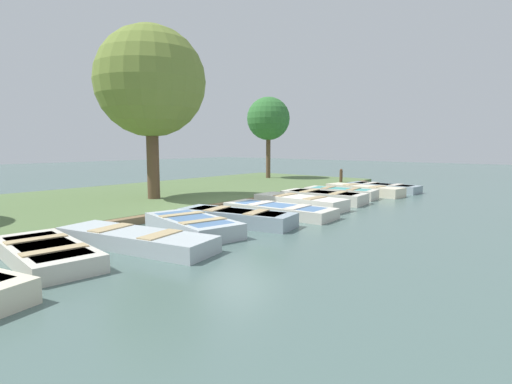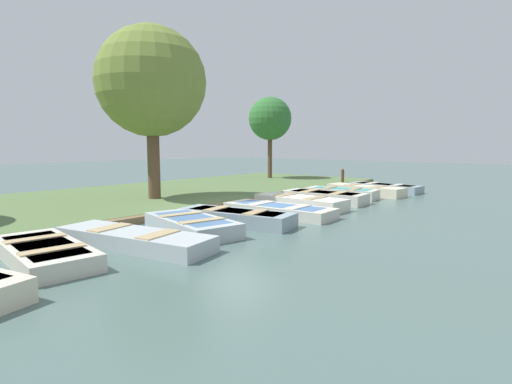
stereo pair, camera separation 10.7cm
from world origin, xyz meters
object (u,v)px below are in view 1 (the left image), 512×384
Objects in this scene: rowboat_1 at (46,253)px; park_tree_center at (268,119)px; rowboat_4 at (236,217)px; rowboat_9 at (364,190)px; rowboat_3 at (192,225)px; rowboat_10 at (383,187)px; rowboat_5 at (279,210)px; mooring_post_far at (341,177)px; rowboat_2 at (135,239)px; rowboat_7 at (324,197)px; rowboat_8 at (341,193)px; rowboat_6 at (300,202)px; park_tree_left at (151,82)px.

park_tree_center reaches higher than rowboat_1.
rowboat_9 is (-0.20, 8.16, 0.00)m from rowboat_4.
rowboat_3 is 1.42m from rowboat_4.
rowboat_10 is (0.15, 1.65, -0.02)m from rowboat_9.
rowboat_10 is (-0.10, 8.00, 0.01)m from rowboat_5.
rowboat_4 is at bearing 92.73° from rowboat_1.
rowboat_9 is 3.79× the size of mooring_post_far.
rowboat_2 is at bearing -62.03° from park_tree_center.
park_tree_center is (-7.16, 8.54, 3.37)m from rowboat_5.
rowboat_1 is at bearing -96.61° from rowboat_5.
rowboat_3 is (-0.14, 1.66, 0.02)m from rowboat_2.
rowboat_3 reaches higher than rowboat_1.
rowboat_7 is 1.57m from rowboat_8.
rowboat_9 reaches higher than rowboat_4.
park_tree_center reaches higher than rowboat_10.
rowboat_4 is 6.62m from rowboat_8.
rowboat_6 is at bearing -92.51° from rowboat_7.
rowboat_5 is at bearing 99.03° from rowboat_3.
rowboat_4 is at bearing -9.73° from park_tree_left.
rowboat_1 is 0.85× the size of rowboat_5.
park_tree_center is at bearing 136.09° from rowboat_6.
rowboat_6 is (-0.13, 4.78, 0.01)m from rowboat_3.
mooring_post_far is (-2.60, 0.89, 0.27)m from rowboat_10.
rowboat_10 is at bearing 78.20° from rowboat_2.
rowboat_10 is at bearing 90.02° from rowboat_9.
rowboat_5 is at bearing 93.33° from rowboat_1.
rowboat_7 is (-0.08, 1.67, -0.00)m from rowboat_6.
park_tree_left is (-4.41, -4.23, 4.02)m from rowboat_7.
rowboat_8 is (-0.35, 8.02, 0.00)m from rowboat_3.
rowboat_4 is at bearing 78.29° from rowboat_2.
rowboat_2 is 1.29× the size of rowboat_8.
rowboat_3 is at bearing -85.96° from rowboat_10.
park_tree_left is (-4.74, 0.81, 4.03)m from rowboat_4.
rowboat_5 is 6.36m from park_tree_left.
rowboat_3 is 0.90× the size of rowboat_4.
rowboat_6 is at bearing -71.86° from mooring_post_far.
rowboat_10 is at bearing -4.42° from park_tree_center.
park_tree_left reaches higher than rowboat_1.
park_tree_left is at bearing -133.42° from rowboat_8.
rowboat_3 is 4.79m from rowboat_6.
rowboat_1 is 12.85m from rowboat_9.
rowboat_5 is 0.57× the size of park_tree_left.
rowboat_9 is 0.70× the size of park_tree_center.
rowboat_6 is 7.71m from mooring_post_far.
rowboat_2 reaches higher than rowboat_5.
rowboat_4 is 1.81m from rowboat_5.
rowboat_9 is at bearing 102.63° from rowboat_3.
rowboat_2 is at bearing -94.11° from rowboat_8.
rowboat_2 is 1.11× the size of rowboat_9.
park_tree_center is at bearing 103.94° from park_tree_left.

